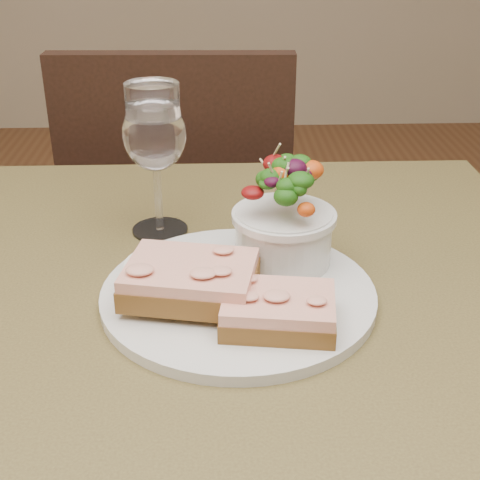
{
  "coord_description": "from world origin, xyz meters",
  "views": [
    {
      "loc": [
        -0.0,
        -0.61,
        1.13
      ],
      "look_at": [
        0.02,
        0.01,
        0.81
      ],
      "focal_mm": 50.0,
      "sensor_mm": 36.0,
      "label": 1
    }
  ],
  "objects_px": {
    "sandwich_front": "(279,310)",
    "wine_glass": "(155,138)",
    "dinner_plate": "(238,294)",
    "salad_bowl": "(284,213)",
    "ramekin": "(163,276)",
    "sandwich_back": "(191,280)",
    "cafe_table": "(224,372)",
    "chair_far": "(189,306)"
  },
  "relations": [
    {
      "from": "cafe_table",
      "to": "dinner_plate",
      "type": "xyz_separation_m",
      "value": [
        0.02,
        -0.01,
        0.11
      ]
    },
    {
      "from": "sandwich_back",
      "to": "ramekin",
      "type": "height_order",
      "value": "sandwich_back"
    },
    {
      "from": "chair_far",
      "to": "salad_bowl",
      "type": "xyz_separation_m",
      "value": [
        0.14,
        -0.64,
        0.53
      ]
    },
    {
      "from": "dinner_plate",
      "to": "sandwich_back",
      "type": "height_order",
      "value": "sandwich_back"
    },
    {
      "from": "dinner_plate",
      "to": "wine_glass",
      "type": "xyz_separation_m",
      "value": [
        -0.09,
        0.17,
        0.12
      ]
    },
    {
      "from": "salad_bowl",
      "to": "wine_glass",
      "type": "xyz_separation_m",
      "value": [
        -0.15,
        0.11,
        0.05
      ]
    },
    {
      "from": "sandwich_front",
      "to": "ramekin",
      "type": "distance_m",
      "value": 0.13
    },
    {
      "from": "cafe_table",
      "to": "wine_glass",
      "type": "bearing_deg",
      "value": 116.11
    },
    {
      "from": "dinner_plate",
      "to": "wine_glass",
      "type": "bearing_deg",
      "value": 119.57
    },
    {
      "from": "chair_far",
      "to": "ramekin",
      "type": "bearing_deg",
      "value": 92.88
    },
    {
      "from": "sandwich_front",
      "to": "cafe_table",
      "type": "bearing_deg",
      "value": 133.99
    },
    {
      "from": "dinner_plate",
      "to": "sandwich_back",
      "type": "xyz_separation_m",
      "value": [
        -0.05,
        -0.02,
        0.03
      ]
    },
    {
      "from": "chair_far",
      "to": "sandwich_front",
      "type": "height_order",
      "value": "chair_far"
    },
    {
      "from": "ramekin",
      "to": "wine_glass",
      "type": "relative_size",
      "value": 0.41
    },
    {
      "from": "ramekin",
      "to": "sandwich_front",
      "type": "bearing_deg",
      "value": -28.44
    },
    {
      "from": "sandwich_front",
      "to": "salad_bowl",
      "type": "relative_size",
      "value": 0.92
    },
    {
      "from": "sandwich_back",
      "to": "ramekin",
      "type": "distance_m",
      "value": 0.03
    },
    {
      "from": "cafe_table",
      "to": "sandwich_front",
      "type": "xyz_separation_m",
      "value": [
        0.05,
        -0.07,
        0.13
      ]
    },
    {
      "from": "cafe_table",
      "to": "ramekin",
      "type": "height_order",
      "value": "ramekin"
    },
    {
      "from": "sandwich_front",
      "to": "wine_glass",
      "type": "distance_m",
      "value": 0.28
    },
    {
      "from": "sandwich_front",
      "to": "wine_glass",
      "type": "bearing_deg",
      "value": 127.24
    },
    {
      "from": "dinner_plate",
      "to": "salad_bowl",
      "type": "relative_size",
      "value": 2.27
    },
    {
      "from": "dinner_plate",
      "to": "salad_bowl",
      "type": "xyz_separation_m",
      "value": [
        0.05,
        0.06,
        0.07
      ]
    },
    {
      "from": "wine_glass",
      "to": "sandwich_back",
      "type": "bearing_deg",
      "value": -76.3
    },
    {
      "from": "sandwich_back",
      "to": "ramekin",
      "type": "relative_size",
      "value": 2.03
    },
    {
      "from": "cafe_table",
      "to": "sandwich_back",
      "type": "xyz_separation_m",
      "value": [
        -0.03,
        -0.03,
        0.14
      ]
    },
    {
      "from": "chair_far",
      "to": "cafe_table",
      "type": "bearing_deg",
      "value": 97.95
    },
    {
      "from": "sandwich_front",
      "to": "chair_far",
      "type": "bearing_deg",
      "value": 107.14
    },
    {
      "from": "cafe_table",
      "to": "sandwich_front",
      "type": "relative_size",
      "value": 6.82
    },
    {
      "from": "cafe_table",
      "to": "chair_far",
      "type": "xyz_separation_m",
      "value": [
        -0.07,
        0.69,
        -0.36
      ]
    },
    {
      "from": "dinner_plate",
      "to": "sandwich_back",
      "type": "distance_m",
      "value": 0.06
    },
    {
      "from": "sandwich_front",
      "to": "salad_bowl",
      "type": "distance_m",
      "value": 0.13
    },
    {
      "from": "wine_glass",
      "to": "salad_bowl",
      "type": "bearing_deg",
      "value": -35.97
    },
    {
      "from": "dinner_plate",
      "to": "sandwich_back",
      "type": "bearing_deg",
      "value": -156.9
    },
    {
      "from": "salad_bowl",
      "to": "sandwich_back",
      "type": "bearing_deg",
      "value": -141.47
    },
    {
      "from": "sandwich_back",
      "to": "wine_glass",
      "type": "distance_m",
      "value": 0.21
    },
    {
      "from": "chair_far",
      "to": "sandwich_back",
      "type": "height_order",
      "value": "chair_far"
    },
    {
      "from": "ramekin",
      "to": "cafe_table",
      "type": "bearing_deg",
      "value": 9.11
    },
    {
      "from": "chair_far",
      "to": "sandwich_back",
      "type": "distance_m",
      "value": 0.87
    },
    {
      "from": "cafe_table",
      "to": "sandwich_front",
      "type": "height_order",
      "value": "sandwich_front"
    },
    {
      "from": "dinner_plate",
      "to": "sandwich_front",
      "type": "xyz_separation_m",
      "value": [
        0.04,
        -0.06,
        0.02
      ]
    },
    {
      "from": "salad_bowl",
      "to": "dinner_plate",
      "type": "bearing_deg",
      "value": -131.26
    }
  ]
}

